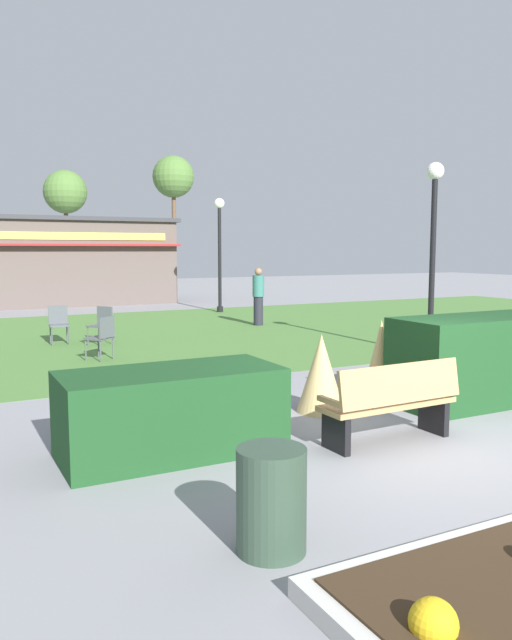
{
  "coord_description": "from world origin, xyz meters",
  "views": [
    {
      "loc": [
        -5.01,
        -5.09,
        2.22
      ],
      "look_at": [
        -0.18,
        4.25,
        1.02
      ],
      "focal_mm": 34.67,
      "sensor_mm": 36.0,
      "label": 1
    }
  ],
  "objects": [
    {
      "name": "ornamental_grass_behind_right",
      "position": [
        0.83,
        2.14,
        0.59
      ],
      "size": [
        0.55,
        0.55,
        1.19
      ],
      "primitive_type": "cone",
      "color": "tan",
      "rests_on": "ground_plane"
    },
    {
      "name": "food_kiosk",
      "position": [
        -1.18,
        21.39,
        1.76
      ],
      "size": [
        10.36,
        4.96,
        3.49
      ],
      "color": "#594C47",
      "rests_on": "ground_plane"
    },
    {
      "name": "cafe_chair_east",
      "position": [
        -1.62,
        9.33,
        0.53
      ],
      "size": [
        0.61,
        0.61,
        0.89
      ],
      "color": "#4C5156",
      "rests_on": "ground_plane"
    },
    {
      "name": "trash_bin",
      "position": [
        -2.91,
        -1.28,
        0.39
      ],
      "size": [
        0.52,
        0.52,
        0.78
      ],
      "primitive_type": "cylinder",
      "color": "#2D4233",
      "rests_on": "ground_plane"
    },
    {
      "name": "lawn_patch",
      "position": [
        0.0,
        10.41,
        0.0
      ],
      "size": [
        36.0,
        12.0,
        0.01
      ],
      "primitive_type": "cube",
      "color": "#4C7A38",
      "rests_on": "ground_plane"
    },
    {
      "name": "tree_left_bg",
      "position": [
        9.53,
        35.17,
        7.02
      ],
      "size": [
        2.8,
        2.8,
        8.51
      ],
      "color": "brown",
      "rests_on": "ground_plane"
    },
    {
      "name": "park_bench",
      "position": [
        -0.45,
        0.34,
        0.48
      ],
      "size": [
        1.71,
        0.57,
        0.95
      ],
      "color": "tan",
      "rests_on": "ground_plane"
    },
    {
      "name": "lamppost_mid",
      "position": [
        4.25,
        4.75,
        2.54
      ],
      "size": [
        0.36,
        0.36,
        4.01
      ],
      "color": "black",
      "rests_on": "ground_plane"
    },
    {
      "name": "ground_plane",
      "position": [
        0.0,
        0.0,
        0.0
      ],
      "size": [
        80.0,
        80.0,
        0.0
      ],
      "primitive_type": "plane",
      "color": "gray"
    },
    {
      "name": "lamppost_far",
      "position": [
        3.93,
        15.0,
        2.54
      ],
      "size": [
        0.36,
        0.36,
        4.01
      ],
      "color": "black",
      "rests_on": "ground_plane"
    },
    {
      "name": "hedge_left",
      "position": [
        -2.82,
        1.16,
        0.46
      ],
      "size": [
        2.37,
        1.1,
        0.93
      ],
      "primitive_type": "cube",
      "color": "#19421E",
      "rests_on": "ground_plane"
    },
    {
      "name": "ornamental_grass_behind_left",
      "position": [
        -0.4,
        1.88,
        0.54
      ],
      "size": [
        0.67,
        0.67,
        1.07
      ],
      "primitive_type": "cone",
      "color": "tan",
      "rests_on": "ground_plane"
    },
    {
      "name": "cafe_chair_west",
      "position": [
        -2.5,
        9.92,
        0.53
      ],
      "size": [
        0.47,
        0.47,
        0.89
      ],
      "color": "#4C5156",
      "rests_on": "ground_plane"
    },
    {
      "name": "hedge_right",
      "position": [
        1.91,
        1.28,
        0.63
      ],
      "size": [
        2.58,
        1.1,
        1.26
      ],
      "primitive_type": "cube",
      "color": "#19421E",
      "rests_on": "ground_plane"
    },
    {
      "name": "tree_right_bg",
      "position": [
        2.69,
        36.8,
        5.89
      ],
      "size": [
        2.8,
        2.8,
        7.35
      ],
      "color": "brown",
      "rests_on": "ground_plane"
    },
    {
      "name": "cafe_chair_center",
      "position": [
        -2.12,
        7.21,
        0.53
      ],
      "size": [
        0.62,
        0.62,
        0.89
      ],
      "color": "#4C5156",
      "rests_on": "ground_plane"
    },
    {
      "name": "person_strolling",
      "position": [
        3.35,
        10.93,
        0.86
      ],
      "size": [
        0.34,
        0.34,
        1.69
      ],
      "rotation": [
        0.0,
        0.0,
        5.41
      ],
      "color": "#23232D",
      "rests_on": "ground_plane"
    }
  ]
}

